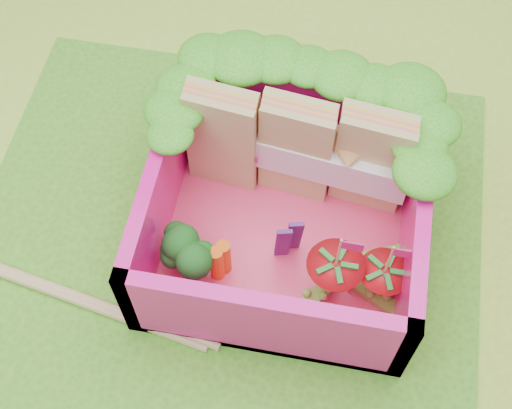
{
  "coord_description": "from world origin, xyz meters",
  "views": [
    {
      "loc": [
        0.47,
        -1.55,
        3.27
      ],
      "look_at": [
        0.15,
        0.2,
        0.28
      ],
      "focal_mm": 50.0,
      "sensor_mm": 36.0,
      "label": 1
    }
  ],
  "objects_px": {
    "bento_box": "(286,207)",
    "sandwich_stack": "(297,149)",
    "broccoli": "(187,249)",
    "strawberry_left": "(333,277)",
    "strawberry_right": "(381,282)"
  },
  "relations": [
    {
      "from": "broccoli",
      "to": "bento_box",
      "type": "bearing_deg",
      "value": 34.41
    },
    {
      "from": "broccoli",
      "to": "sandwich_stack",
      "type": "bearing_deg",
      "value": 53.4
    },
    {
      "from": "strawberry_left",
      "to": "strawberry_right",
      "type": "height_order",
      "value": "strawberry_left"
    },
    {
      "from": "bento_box",
      "to": "broccoli",
      "type": "distance_m",
      "value": 0.52
    },
    {
      "from": "bento_box",
      "to": "sandwich_stack",
      "type": "relative_size",
      "value": 1.12
    },
    {
      "from": "strawberry_right",
      "to": "broccoli",
      "type": "bearing_deg",
      "value": -178.54
    },
    {
      "from": "broccoli",
      "to": "strawberry_left",
      "type": "relative_size",
      "value": 0.68
    },
    {
      "from": "sandwich_stack",
      "to": "strawberry_right",
      "type": "bearing_deg",
      "value": -48.39
    },
    {
      "from": "strawberry_left",
      "to": "broccoli",
      "type": "bearing_deg",
      "value": -179.77
    },
    {
      "from": "strawberry_right",
      "to": "sandwich_stack",
      "type": "bearing_deg",
      "value": 131.61
    },
    {
      "from": "strawberry_right",
      "to": "strawberry_left",
      "type": "bearing_deg",
      "value": -174.74
    },
    {
      "from": "broccoli",
      "to": "strawberry_left",
      "type": "height_order",
      "value": "strawberry_left"
    },
    {
      "from": "bento_box",
      "to": "sandwich_stack",
      "type": "height_order",
      "value": "sandwich_stack"
    },
    {
      "from": "sandwich_stack",
      "to": "broccoli",
      "type": "xyz_separation_m",
      "value": [
        -0.43,
        -0.58,
        -0.13
      ]
    },
    {
      "from": "strawberry_right",
      "to": "bento_box",
      "type": "bearing_deg",
      "value": 151.78
    }
  ]
}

